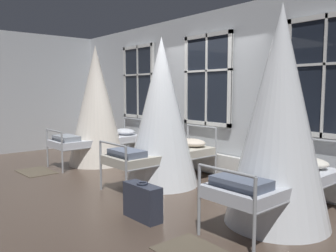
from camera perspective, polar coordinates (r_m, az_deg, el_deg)
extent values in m
plane|color=#4C3D33|center=(5.96, -2.07, -9.61)|extent=(19.69, 19.69, 0.00)
cube|color=silver|center=(6.64, 7.04, 5.23)|extent=(9.43, 0.10, 3.04)
cube|color=black|center=(8.25, -4.90, 7.21)|extent=(1.17, 0.02, 1.69)
cube|color=silver|center=(8.28, -4.85, 1.58)|extent=(1.17, 0.06, 0.07)
cube|color=silver|center=(8.31, -4.95, 12.81)|extent=(1.17, 0.06, 0.07)
cube|color=silver|center=(8.71, -7.00, 7.12)|extent=(0.07, 0.06, 1.69)
cube|color=silver|center=(7.81, -2.56, 7.30)|extent=(0.07, 0.06, 1.69)
cube|color=silver|center=(8.25, -4.90, 7.21)|extent=(0.04, 0.06, 1.69)
cube|color=silver|center=(8.26, -4.91, 8.38)|extent=(1.17, 0.06, 0.04)
cube|color=black|center=(6.56, 6.41, 7.52)|extent=(1.17, 0.02, 1.69)
cube|color=silver|center=(6.59, 6.33, 0.45)|extent=(1.17, 0.06, 0.07)
cube|color=silver|center=(6.63, 6.49, 14.54)|extent=(1.17, 0.06, 0.07)
cube|color=silver|center=(6.95, 3.09, 7.46)|extent=(0.07, 0.06, 1.69)
cube|color=silver|center=(6.19, 10.13, 7.56)|extent=(0.07, 0.06, 1.69)
cube|color=silver|center=(6.56, 6.41, 7.52)|extent=(0.04, 0.06, 1.69)
cube|color=silver|center=(6.57, 6.42, 8.99)|extent=(1.17, 0.06, 0.04)
cube|color=black|center=(5.27, 24.29, 7.41)|extent=(1.17, 0.02, 1.69)
cube|color=silver|center=(5.31, 23.91, -1.37)|extent=(1.17, 0.06, 0.07)
cube|color=silver|center=(5.36, 24.68, 16.10)|extent=(1.17, 0.06, 0.07)
cube|color=silver|center=(5.54, 19.11, 7.52)|extent=(0.07, 0.06, 1.69)
cube|color=silver|center=(5.27, 24.29, 7.41)|extent=(0.04, 0.06, 1.69)
cube|color=silver|center=(5.28, 24.37, 9.25)|extent=(1.17, 0.06, 0.04)
cube|color=silver|center=(6.68, 6.13, -5.72)|extent=(5.05, 0.10, 0.36)
cylinder|color=#9EA3A8|center=(8.51, -7.10, -1.77)|extent=(0.04, 0.04, 0.92)
cylinder|color=#9EA3A8|center=(7.93, -4.18, -2.31)|extent=(0.04, 0.04, 0.92)
cylinder|color=#9EA3A8|center=(7.63, -19.18, -3.45)|extent=(0.04, 0.04, 0.79)
cylinder|color=#9EA3A8|center=(6.97, -16.96, -4.24)|extent=(0.04, 0.04, 0.79)
cylinder|color=#9EA3A8|center=(8.03, -12.81, -2.55)|extent=(0.07, 1.92, 0.03)
cylinder|color=#9EA3A8|center=(7.40, -10.15, -3.20)|extent=(0.07, 1.92, 0.03)
cylinder|color=#9EA3A8|center=(8.17, -5.72, 1.17)|extent=(0.72, 0.05, 0.03)
cylinder|color=#9EA3A8|center=(7.25, -18.22, -0.75)|extent=(0.72, 0.05, 0.03)
cube|color=silver|center=(7.70, -11.54, -2.35)|extent=(0.78, 1.96, 0.14)
ellipsoid|color=silver|center=(8.06, -7.10, -0.91)|extent=(0.57, 0.41, 0.14)
cube|color=#8C939E|center=(7.37, -16.32, -1.91)|extent=(0.61, 0.37, 0.10)
cone|color=silver|center=(7.63, -11.67, 3.37)|extent=(1.24, 1.24, 2.54)
cylinder|color=#9EA3A8|center=(6.80, 3.25, -3.68)|extent=(0.04, 0.04, 0.92)
cylinder|color=#9EA3A8|center=(6.31, 7.82, -4.49)|extent=(0.04, 0.04, 0.92)
cylinder|color=#9EA3A8|center=(5.67, -10.97, -6.40)|extent=(0.04, 0.04, 0.79)
cylinder|color=#9EA3A8|center=(5.08, -6.87, -7.81)|extent=(0.04, 0.04, 0.79)
cylinder|color=#9EA3A8|center=(6.19, -3.20, -4.92)|extent=(0.06, 1.92, 0.03)
cylinder|color=#9EA3A8|center=(5.64, 1.30, -5.98)|extent=(0.06, 1.92, 0.03)
cylinder|color=#9EA3A8|center=(6.49, 5.49, -0.07)|extent=(0.72, 0.04, 0.03)
cylinder|color=#9EA3A8|center=(5.30, -9.10, -2.90)|extent=(0.72, 0.04, 0.03)
cube|color=#B7B2A3|center=(5.90, -1.05, -4.77)|extent=(0.77, 1.95, 0.14)
ellipsoid|color=beige|center=(6.35, 3.97, -2.73)|extent=(0.57, 0.41, 0.14)
cube|color=slate|center=(5.46, -6.75, -4.40)|extent=(0.61, 0.37, 0.10)
cone|color=white|center=(5.81, -1.07, 2.35)|extent=(1.24, 1.24, 2.47)
cylinder|color=#9EA3A8|center=(5.40, 19.54, -6.57)|extent=(0.04, 0.04, 0.92)
cylinder|color=#9EA3A8|center=(3.91, 5.12, -12.01)|extent=(0.04, 0.04, 0.79)
cylinder|color=#9EA3A8|center=(3.48, 14.00, -14.50)|extent=(0.04, 0.04, 0.79)
cylinder|color=#9EA3A8|center=(4.61, 13.55, -8.88)|extent=(0.07, 1.92, 0.03)
cylinder|color=#9EA3A8|center=(4.25, 21.62, -10.41)|extent=(0.07, 1.92, 0.03)
cylinder|color=#9EA3A8|center=(5.16, 23.21, -2.10)|extent=(0.72, 0.04, 0.03)
cylinder|color=#9EA3A8|center=(3.57, 9.38, -7.22)|extent=(0.72, 0.04, 0.03)
cube|color=silver|center=(4.40, 17.44, -8.77)|extent=(0.78, 1.96, 0.14)
ellipsoid|color=silver|center=(4.99, 21.87, -5.56)|extent=(0.57, 0.41, 0.14)
cube|color=slate|center=(3.81, 11.87, -9.07)|extent=(0.61, 0.37, 0.10)
cone|color=white|center=(4.28, 17.77, 1.64)|extent=(1.24, 1.24, 2.60)
cube|color=brown|center=(7.31, -20.78, -7.02)|extent=(0.82, 0.59, 0.01)
cube|color=#2D3342|center=(4.41, -4.21, -12.28)|extent=(0.56, 0.21, 0.44)
cube|color=tan|center=(4.47, -3.11, -12.02)|extent=(0.50, 0.02, 0.03)
torus|color=#2D3342|center=(4.34, -4.24, -9.34)|extent=(0.15, 0.15, 0.02)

